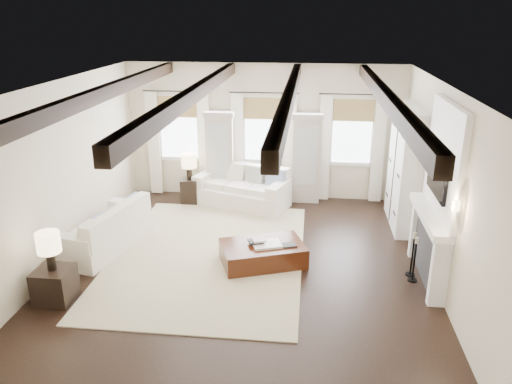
# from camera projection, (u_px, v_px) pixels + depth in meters

# --- Properties ---
(ground) EXTENTS (7.50, 7.50, 0.00)m
(ground) POSITION_uv_depth(u_px,v_px,m) (244.00, 268.00, 8.86)
(ground) COLOR black
(ground) RESTS_ON ground
(room_shell) EXTENTS (6.54, 7.54, 3.22)m
(room_shell) POSITION_uv_depth(u_px,v_px,m) (291.00, 154.00, 8.97)
(room_shell) COLOR beige
(room_shell) RESTS_ON ground
(area_rug) EXTENTS (3.49, 4.92, 0.02)m
(area_rug) POSITION_uv_depth(u_px,v_px,m) (208.00, 255.00, 9.33)
(area_rug) COLOR #C0B592
(area_rug) RESTS_ON ground
(sofa_back) EXTENTS (2.35, 1.63, 0.92)m
(sofa_back) POSITION_uv_depth(u_px,v_px,m) (243.00, 189.00, 11.68)
(sofa_back) COLOR white
(sofa_back) RESTS_ON ground
(sofa_left) EXTENTS (1.36, 2.18, 0.87)m
(sofa_left) POSITION_uv_depth(u_px,v_px,m) (107.00, 232.00, 9.47)
(sofa_left) COLOR white
(sofa_left) RESTS_ON ground
(ottoman) EXTENTS (1.67, 1.35, 0.38)m
(ottoman) POSITION_uv_depth(u_px,v_px,m) (263.00, 254.00, 8.97)
(ottoman) COLOR black
(ottoman) RESTS_ON ground
(tray) EXTENTS (0.60, 0.53, 0.04)m
(tray) POSITION_uv_depth(u_px,v_px,m) (267.00, 244.00, 8.86)
(tray) COLOR white
(tray) RESTS_ON ottoman
(book_lower) EXTENTS (0.31, 0.28, 0.04)m
(book_lower) POSITION_uv_depth(u_px,v_px,m) (256.00, 241.00, 8.89)
(book_lower) COLOR #262628
(book_lower) RESTS_ON tray
(book_upper) EXTENTS (0.27, 0.24, 0.03)m
(book_upper) POSITION_uv_depth(u_px,v_px,m) (259.00, 240.00, 8.85)
(book_upper) COLOR beige
(book_upper) RESTS_ON book_lower
(book_loose) EXTENTS (0.29, 0.25, 0.03)m
(book_loose) POSITION_uv_depth(u_px,v_px,m) (289.00, 245.00, 8.84)
(book_loose) COLOR #262628
(book_loose) RESTS_ON ottoman
(side_table_front) EXTENTS (0.55, 0.55, 0.55)m
(side_table_front) POSITION_uv_depth(u_px,v_px,m) (55.00, 285.00, 7.79)
(side_table_front) COLOR black
(side_table_front) RESTS_ON ground
(lamp_front) EXTENTS (0.36, 0.36, 0.62)m
(lamp_front) POSITION_uv_depth(u_px,v_px,m) (49.00, 245.00, 7.55)
(lamp_front) COLOR black
(lamp_front) RESTS_ON side_table_front
(side_table_back) EXTENTS (0.39, 0.39, 0.59)m
(side_table_back) POSITION_uv_depth(u_px,v_px,m) (190.00, 191.00, 11.80)
(side_table_back) COLOR black
(side_table_back) RESTS_ON ground
(lamp_back) EXTENTS (0.35, 0.35, 0.61)m
(lamp_back) POSITION_uv_depth(u_px,v_px,m) (189.00, 162.00, 11.55)
(lamp_back) COLOR black
(lamp_back) RESTS_ON side_table_back
(candlestick_near) EXTENTS (0.16, 0.16, 0.80)m
(candlestick_near) POSITION_uv_depth(u_px,v_px,m) (414.00, 263.00, 8.35)
(candlestick_near) COLOR black
(candlestick_near) RESTS_ON ground
(candlestick_far) EXTENTS (0.16, 0.16, 0.80)m
(candlestick_far) POSITION_uv_depth(u_px,v_px,m) (412.00, 258.00, 8.52)
(candlestick_far) COLOR black
(candlestick_far) RESTS_ON ground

